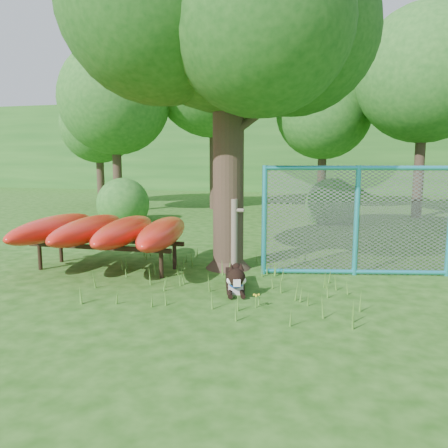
% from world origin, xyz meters
% --- Properties ---
extents(ground, '(80.00, 80.00, 0.00)m').
position_xyz_m(ground, '(0.00, 0.00, 0.00)').
color(ground, '#1A490E').
rests_on(ground, ground).
extents(oak_tree, '(5.59, 5.04, 7.44)m').
position_xyz_m(oak_tree, '(0.03, 2.04, 4.96)').
color(oak_tree, '#34261C').
rests_on(oak_tree, ground).
extents(wooden_post, '(0.38, 0.13, 1.39)m').
position_xyz_m(wooden_post, '(0.25, 1.79, 0.74)').
color(wooden_post, '#6B5E50').
rests_on(wooden_post, ground).
extents(kayak_rack, '(3.37, 2.98, 1.01)m').
position_xyz_m(kayak_rack, '(-2.18, 1.32, 0.77)').
color(kayak_rack, black).
rests_on(kayak_rack, ground).
extents(husky_dog, '(0.54, 1.21, 0.54)m').
position_xyz_m(husky_dog, '(0.56, 0.54, 0.19)').
color(husky_dog, black).
rests_on(husky_dog, ground).
extents(fence_section, '(3.41, 0.79, 3.37)m').
position_xyz_m(fence_section, '(2.48, 2.09, 1.01)').
color(fence_section, '#29A8C3').
rests_on(fence_section, ground).
extents(wildflower_clump, '(0.10, 0.10, 0.21)m').
position_xyz_m(wildflower_clump, '(1.02, -0.17, 0.17)').
color(wildflower_clump, '#4D862B').
rests_on(wildflower_clump, ground).
extents(bg_tree_a, '(4.40, 4.40, 6.70)m').
position_xyz_m(bg_tree_a, '(-6.50, 10.00, 4.48)').
color(bg_tree_a, '#34261C').
rests_on(bg_tree_a, ground).
extents(bg_tree_b, '(5.20, 5.20, 8.22)m').
position_xyz_m(bg_tree_b, '(-3.00, 12.00, 5.61)').
color(bg_tree_b, '#34261C').
rests_on(bg_tree_b, ground).
extents(bg_tree_c, '(4.00, 4.00, 6.12)m').
position_xyz_m(bg_tree_c, '(1.50, 13.00, 4.11)').
color(bg_tree_c, '#34261C').
rests_on(bg_tree_c, ground).
extents(bg_tree_d, '(4.80, 4.80, 7.50)m').
position_xyz_m(bg_tree_d, '(5.00, 11.00, 5.08)').
color(bg_tree_d, '#34261C').
rests_on(bg_tree_d, ground).
extents(bg_tree_f, '(3.60, 3.60, 5.55)m').
position_xyz_m(bg_tree_f, '(-9.00, 13.00, 3.73)').
color(bg_tree_f, '#34261C').
rests_on(bg_tree_f, ground).
extents(shrub_left, '(1.80, 1.80, 1.80)m').
position_xyz_m(shrub_left, '(-5.00, 7.50, 0.00)').
color(shrub_left, '#23601F').
rests_on(shrub_left, ground).
extents(shrub_mid, '(1.80, 1.80, 1.80)m').
position_xyz_m(shrub_mid, '(2.00, 9.00, 0.00)').
color(shrub_mid, '#23601F').
rests_on(shrub_mid, ground).
extents(wooded_hillside, '(80.00, 12.00, 6.00)m').
position_xyz_m(wooded_hillside, '(0.00, 28.00, 3.00)').
color(wooded_hillside, '#23601F').
rests_on(wooded_hillside, ground).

